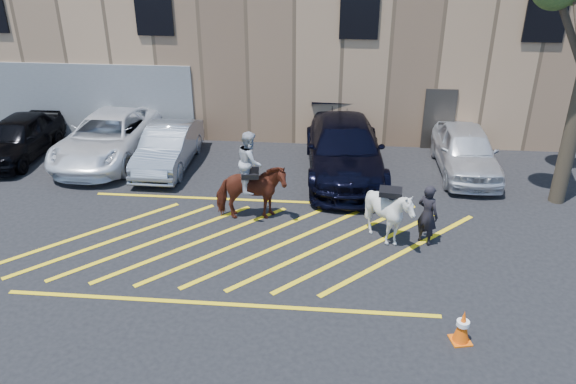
# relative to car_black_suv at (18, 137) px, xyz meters

# --- Properties ---
(ground) EXTENTS (90.00, 90.00, 0.00)m
(ground) POSITION_rel_car_black_suv_xyz_m (8.53, -4.79, -0.74)
(ground) COLOR black
(ground) RESTS_ON ground
(car_black_suv) EXTENTS (1.78, 4.33, 1.47)m
(car_black_suv) POSITION_rel_car_black_suv_xyz_m (0.00, 0.00, 0.00)
(car_black_suv) COLOR black
(car_black_suv) RESTS_ON ground
(car_white_pickup) EXTENTS (2.67, 5.57, 1.53)m
(car_white_pickup) POSITION_rel_car_black_suv_xyz_m (3.12, 0.24, 0.03)
(car_white_pickup) COLOR white
(car_white_pickup) RESTS_ON ground
(car_silver_sedan) EXTENTS (1.47, 4.17, 1.37)m
(car_silver_sedan) POSITION_rel_car_black_suv_xyz_m (5.38, -0.31, -0.05)
(car_silver_sedan) COLOR #969BA4
(car_silver_sedan) RESTS_ON ground
(car_blue_suv) EXTENTS (2.83, 6.07, 1.71)m
(car_blue_suv) POSITION_rel_car_black_suv_xyz_m (11.20, -0.37, 0.12)
(car_blue_suv) COLOR black
(car_blue_suv) RESTS_ON ground
(car_white_suv) EXTENTS (1.79, 4.42, 1.50)m
(car_white_suv) POSITION_rel_car_black_suv_xyz_m (15.13, 0.13, 0.02)
(car_white_suv) COLOR silver
(car_white_suv) RESTS_ON ground
(handler) EXTENTS (0.69, 0.68, 1.61)m
(handler) POSITION_rel_car_black_suv_xyz_m (13.30, -4.56, 0.07)
(handler) COLOR black
(handler) RESTS_ON ground
(warehouse) EXTENTS (32.42, 10.20, 7.30)m
(warehouse) POSITION_rel_car_black_suv_xyz_m (8.52, 7.21, 2.92)
(warehouse) COLOR tan
(warehouse) RESTS_ON ground
(hatching_zone) EXTENTS (12.60, 5.12, 0.01)m
(hatching_zone) POSITION_rel_car_black_suv_xyz_m (8.53, -5.09, -0.73)
(hatching_zone) COLOR yellow
(hatching_zone) RESTS_ON ground
(mounted_bay) EXTENTS (2.03, 1.12, 2.55)m
(mounted_bay) POSITION_rel_car_black_suv_xyz_m (8.67, -3.71, 0.30)
(mounted_bay) COLOR #5E2416
(mounted_bay) RESTS_ON ground
(saddled_white) EXTENTS (1.45, 1.59, 1.59)m
(saddled_white) POSITION_rel_car_black_suv_xyz_m (12.32, -4.59, 0.07)
(saddled_white) COLOR silver
(saddled_white) RESTS_ON ground
(traffic_cone) EXTENTS (0.46, 0.46, 0.73)m
(traffic_cone) POSITION_rel_car_black_suv_xyz_m (13.53, -8.32, -0.37)
(traffic_cone) COLOR #EC5B09
(traffic_cone) RESTS_ON ground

